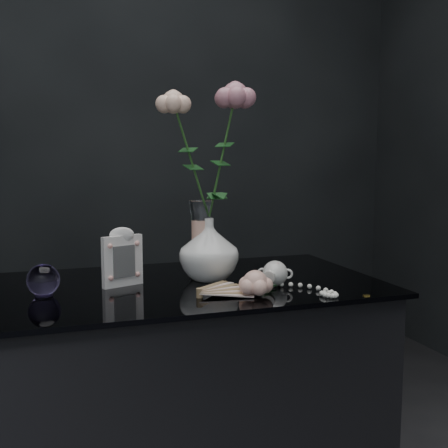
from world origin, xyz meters
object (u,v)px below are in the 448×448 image
object	(u,v)px
vase	(209,249)
paperweight	(43,280)
pearl_jar	(275,272)
picture_frame	(122,257)
loose_rose	(255,283)
wine_glass	(201,240)

from	to	relation	value
vase	paperweight	size ratio (longest dim) A/B	2.18
vase	pearl_jar	xyz separation A→B (m)	(0.14, -0.12, -0.05)
picture_frame	loose_rose	world-z (taller)	picture_frame
paperweight	loose_rose	size ratio (longest dim) A/B	0.42
wine_glass	pearl_jar	distance (m)	0.22
picture_frame	paperweight	size ratio (longest dim) A/B	1.99
vase	wine_glass	xyz separation A→B (m)	(-0.02, 0.02, 0.02)
paperweight	loose_rose	distance (m)	0.51
paperweight	wine_glass	bearing A→B (deg)	9.00
picture_frame	vase	bearing A→B (deg)	-20.07
picture_frame	pearl_jar	bearing A→B (deg)	-37.33
loose_rose	pearl_jar	world-z (taller)	pearl_jar
picture_frame	loose_rose	size ratio (longest dim) A/B	0.84
wine_glass	vase	bearing A→B (deg)	-53.11
wine_glass	picture_frame	distance (m)	0.22
loose_rose	pearl_jar	distance (m)	0.13
loose_rose	pearl_jar	xyz separation A→B (m)	(0.09, 0.09, 0.00)
picture_frame	wine_glass	bearing A→B (deg)	-14.45
pearl_jar	loose_rose	bearing A→B (deg)	-107.44
paperweight	pearl_jar	bearing A→B (deg)	-7.20
wine_glass	loose_rose	distance (m)	0.25
wine_glass	pearl_jar	xyz separation A→B (m)	(0.16, -0.14, -0.07)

